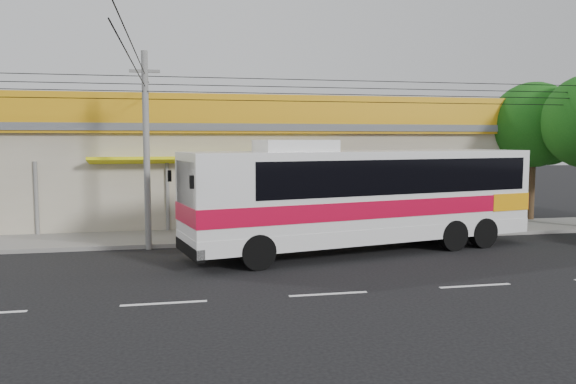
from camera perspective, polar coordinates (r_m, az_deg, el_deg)
name	(u,v)px	position (r m, az deg, el deg)	size (l,w,h in m)	color
ground	(305,271)	(16.57, 1.78, -8.05)	(120.00, 120.00, 0.00)	black
sidewalk	(271,235)	(22.32, -1.76, -4.37)	(30.00, 3.20, 0.15)	gray
lane_markings	(328,294)	(14.22, 4.12, -10.32)	(50.00, 0.12, 0.01)	silver
storefront_building	(251,171)	(27.52, -3.73, 2.12)	(22.60, 9.20, 5.70)	#ADA48B
coach_bus	(369,192)	(19.46, 8.23, 0.01)	(12.70, 5.21, 3.83)	silver
utility_pole	(145,86)	(20.14, -14.32, 10.36)	(34.00, 14.00, 6.86)	#61615F
tree_far	(536,128)	(28.33, 23.91, 5.98)	(3.91, 3.91, 6.48)	#322114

